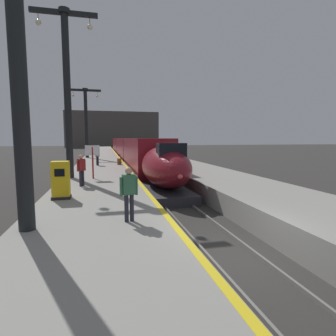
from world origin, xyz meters
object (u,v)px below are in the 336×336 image
object	(u,v)px
ticket_machine_yellow	(61,181)
station_column_mid	(67,80)
passenger_near_edge	(97,155)
passenger_far_waiting	(129,190)
departure_info_board	(93,155)
passenger_mid_platform	(81,168)
station_column_far	(86,116)
highspeed_train_main	(129,149)
rolling_suitcase	(119,161)

from	to	relation	value
ticket_machine_yellow	station_column_mid	bearing A→B (deg)	93.09
passenger_near_edge	passenger_far_waiting	size ratio (longest dim) A/B	1.00
passenger_far_waiting	departure_info_board	size ratio (longest dim) A/B	0.80
passenger_near_edge	passenger_mid_platform	xyz separation A→B (m)	(-0.59, -11.45, 0.00)
passenger_near_edge	passenger_mid_platform	size ratio (longest dim) A/B	1.00
station_column_far	departure_info_board	world-z (taller)	station_column_far
highspeed_train_main	passenger_near_edge	bearing A→B (deg)	-106.89
passenger_near_edge	highspeed_train_main	bearing A→B (deg)	73.11
passenger_far_waiting	rolling_suitcase	distance (m)	18.61
station_column_mid	station_column_far	xyz separation A→B (m)	(-0.00, 19.04, -0.78)
station_column_mid	passenger_near_edge	bearing A→B (deg)	78.96
highspeed_train_main	departure_info_board	xyz separation A→B (m)	(-4.44, -23.03, 0.60)
highspeed_train_main	departure_info_board	size ratio (longest dim) A/B	26.85
highspeed_train_main	passenger_mid_platform	size ratio (longest dim) A/B	33.68
station_column_mid	highspeed_train_main	bearing A→B (deg)	75.16
rolling_suitcase	ticket_machine_yellow	size ratio (longest dim) A/B	0.61
passenger_mid_platform	ticket_machine_yellow	size ratio (longest dim) A/B	1.06
passenger_mid_platform	departure_info_board	distance (m)	2.83
station_column_far	passenger_near_edge	size ratio (longest dim) A/B	5.33
departure_info_board	station_column_far	bearing A→B (deg)	94.21
highspeed_train_main	passenger_far_waiting	distance (m)	32.78
highspeed_train_main	station_column_far	size ratio (longest dim) A/B	6.32
passenger_far_waiting	passenger_mid_platform	bearing A→B (deg)	105.50
highspeed_train_main	ticket_machine_yellow	xyz separation A→B (m)	(-5.55, -28.76, -0.17)
passenger_far_waiting	ticket_machine_yellow	bearing A→B (deg)	123.01
station_column_mid	station_column_far	size ratio (longest dim) A/B	1.16
rolling_suitcase	departure_info_board	xyz separation A→B (m)	(-2.16, -8.97, 1.20)
station_column_far	passenger_far_waiting	world-z (taller)	station_column_far
station_column_mid	passenger_mid_platform	distance (m)	6.35
highspeed_train_main	rolling_suitcase	xyz separation A→B (m)	(-2.29, -14.05, -0.60)
station_column_far	passenger_mid_platform	world-z (taller)	station_column_far
highspeed_train_main	passenger_near_edge	size ratio (longest dim) A/B	33.68
passenger_near_edge	passenger_far_waiting	xyz separation A→B (m)	(1.32, -18.33, 0.00)
ticket_machine_yellow	departure_info_board	size ratio (longest dim) A/B	0.75
highspeed_train_main	station_column_far	xyz separation A→B (m)	(-5.90, -3.24, 4.53)
departure_info_board	highspeed_train_main	bearing A→B (deg)	79.08
passenger_near_edge	ticket_machine_yellow	bearing A→B (deg)	-94.76
station_column_far	departure_info_board	size ratio (longest dim) A/B	4.25
station_column_far	passenger_mid_platform	xyz separation A→B (m)	(0.96, -22.53, -4.44)
station_column_far	departure_info_board	distance (m)	20.23
rolling_suitcase	departure_info_board	bearing A→B (deg)	-103.52
passenger_near_edge	rolling_suitcase	world-z (taller)	passenger_near_edge
ticket_machine_yellow	departure_info_board	xyz separation A→B (m)	(1.11, 5.73, 0.77)
passenger_far_waiting	rolling_suitcase	bearing A→B (deg)	87.72
passenger_near_edge	rolling_suitcase	bearing A→B (deg)	7.18
rolling_suitcase	passenger_near_edge	bearing A→B (deg)	-172.82
station_column_far	highspeed_train_main	bearing A→B (deg)	28.74
passenger_near_edge	passenger_mid_platform	bearing A→B (deg)	-92.95
station_column_mid	passenger_mid_platform	size ratio (longest dim) A/B	6.20
passenger_near_edge	passenger_far_waiting	distance (m)	18.37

